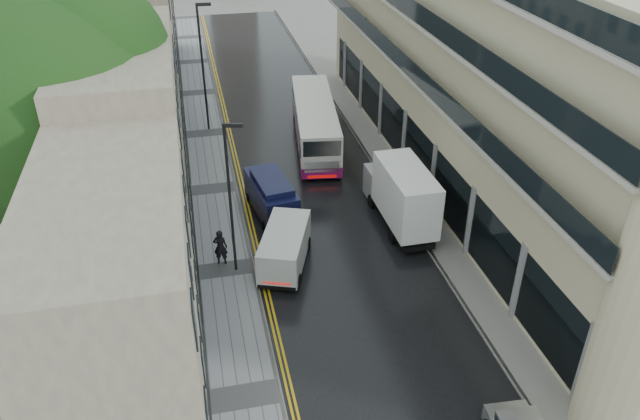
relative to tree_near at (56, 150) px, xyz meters
name	(u,v)px	position (x,y,z in m)	size (l,w,h in m)	color
road	(309,180)	(12.50, 7.50, -6.94)	(9.00, 85.00, 0.02)	black
left_sidewalk	(214,189)	(6.65, 7.50, -6.89)	(2.70, 85.00, 0.12)	gray
right_sidewalk	(391,171)	(17.90, 7.50, -6.89)	(1.80, 85.00, 0.12)	slate
old_shop_row	(139,86)	(3.05, 10.00, -0.95)	(4.50, 56.00, 12.00)	gray
modern_block	(488,67)	(22.80, 6.00, 0.05)	(8.00, 40.00, 14.00)	#BEB18D
tree_near	(56,150)	(0.00, 0.00, 0.00)	(10.56, 10.56, 13.89)	black
tree_far	(94,69)	(0.30, 13.00, -0.72)	(9.24, 9.24, 12.46)	black
cream_bus	(300,144)	(12.40, 9.54, -5.40)	(2.54, 11.18, 3.05)	silver
white_lorry	(394,212)	(15.43, -0.15, -5.09)	(2.10, 7.01, 3.68)	white
white_van	(260,266)	(8.20, -2.15, -5.90)	(1.94, 4.52, 2.04)	silver
navy_van	(265,212)	(9.06, 2.31, -5.72)	(1.89, 4.72, 2.41)	#0E1034
pedestrian	(220,247)	(6.48, -0.24, -5.87)	(0.70, 0.46, 1.91)	black
lamp_post_near	(230,202)	(7.12, -0.92, -2.95)	(0.87, 0.19, 7.74)	black
lamp_post_far	(203,70)	(6.94, 16.49, -2.39)	(1.00, 0.22, 8.86)	black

